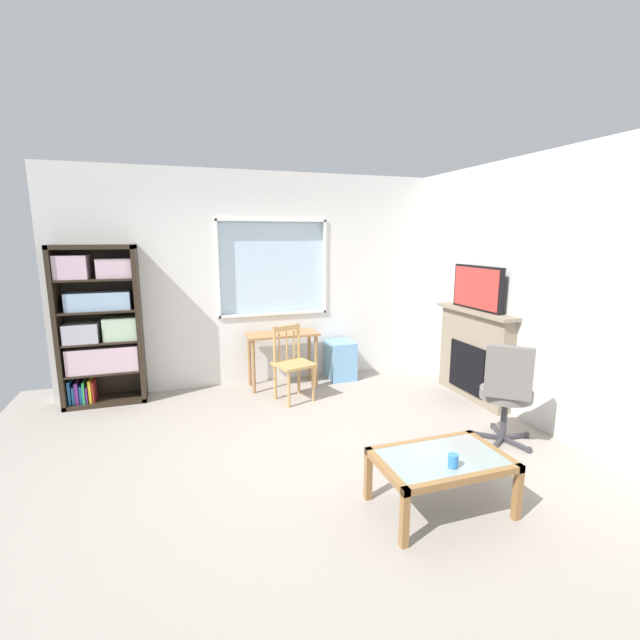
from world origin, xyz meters
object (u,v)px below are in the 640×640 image
object	(u,v)px
plastic_drawer_unit	(340,360)
sippy_cup	(453,461)
fireplace	(474,354)
tv	(477,288)
office_chair	(507,389)
bookshelf	(100,325)
wooden_chair	(292,363)
coffee_table	(441,464)
desk_under_window	(282,343)

from	to	relation	value
plastic_drawer_unit	sippy_cup	bearing A→B (deg)	-97.14
fireplace	sippy_cup	xyz separation A→B (m)	(-1.66, -1.96, -0.10)
tv	sippy_cup	bearing A→B (deg)	-130.06
tv	office_chair	distance (m)	1.48
bookshelf	plastic_drawer_unit	distance (m)	3.06
fireplace	tv	world-z (taller)	tv
wooden_chair	plastic_drawer_unit	size ratio (longest dim) A/B	1.69
office_chair	coffee_table	world-z (taller)	office_chair
wooden_chair	coffee_table	xyz separation A→B (m)	(0.46, -2.45, -0.11)
tv	sippy_cup	size ratio (longest dim) A/B	9.24
wooden_chair	coffee_table	distance (m)	2.49
bookshelf	office_chair	bearing A→B (deg)	-32.67
sippy_cup	desk_under_window	bearing A→B (deg)	98.04
tv	wooden_chair	bearing A→B (deg)	163.00
sippy_cup	fireplace	bearing A→B (deg)	49.63
bookshelf	coffee_table	bearing A→B (deg)	-49.76
coffee_table	office_chair	bearing A→B (deg)	30.36
bookshelf	fireplace	xyz separation A→B (m)	(4.25, -1.26, -0.39)
office_chair	coffee_table	bearing A→B (deg)	-149.64
wooden_chair	plastic_drawer_unit	bearing A→B (deg)	33.90
coffee_table	sippy_cup	size ratio (longest dim) A/B	10.44
sippy_cup	coffee_table	bearing A→B (deg)	86.13
plastic_drawer_unit	office_chair	world-z (taller)	office_chair
bookshelf	office_chair	distance (m)	4.47
coffee_table	sippy_cup	world-z (taller)	sippy_cup
wooden_chair	tv	distance (m)	2.36
wooden_chair	desk_under_window	bearing A→B (deg)	89.39
tv	sippy_cup	distance (m)	2.71
coffee_table	bookshelf	bearing A→B (deg)	130.24
bookshelf	tv	distance (m)	4.44
bookshelf	office_chair	xyz separation A→B (m)	(3.75, -2.40, -0.39)
fireplace	sippy_cup	world-z (taller)	fireplace
coffee_table	plastic_drawer_unit	bearing A→B (deg)	82.70
plastic_drawer_unit	fireplace	distance (m)	1.77
wooden_chair	fireplace	distance (m)	2.21
plastic_drawer_unit	desk_under_window	bearing A→B (deg)	-176.58
plastic_drawer_unit	fireplace	size ratio (longest dim) A/B	0.43
wooden_chair	tv	bearing A→B (deg)	-17.00
bookshelf	sippy_cup	distance (m)	4.16
bookshelf	coffee_table	size ratio (longest dim) A/B	1.99
tv	office_chair	size ratio (longest dim) A/B	0.83
wooden_chair	office_chair	world-z (taller)	office_chair
plastic_drawer_unit	coffee_table	distance (m)	3.04
bookshelf	coffee_table	xyz separation A→B (m)	(2.60, -3.07, -0.60)
desk_under_window	coffee_table	bearing A→B (deg)	-81.38
office_chair	wooden_chair	bearing A→B (deg)	131.97
office_chair	coffee_table	xyz separation A→B (m)	(-1.15, -0.67, -0.20)
desk_under_window	coffee_table	distance (m)	3.01
office_chair	sippy_cup	xyz separation A→B (m)	(-1.16, -0.82, -0.10)
plastic_drawer_unit	tv	xyz separation A→B (m)	(1.25, -1.21, 1.10)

